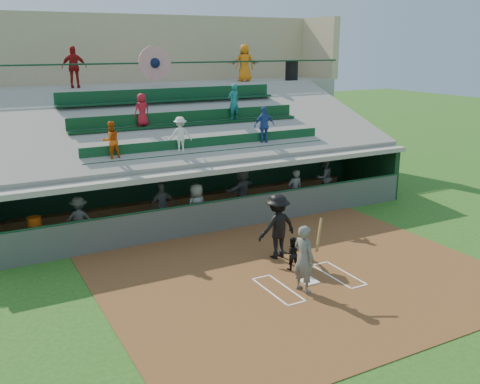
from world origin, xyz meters
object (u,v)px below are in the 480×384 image
batter_at_plate (304,258)px  white_table (39,240)px  home_plate (309,281)px  water_cooler (34,224)px  catcher (292,253)px  trash_bin (292,71)px

batter_at_plate → white_table: 8.63m
home_plate → water_cooler: bearing=136.4°
catcher → white_table: bearing=-20.4°
catcher → white_table: catcher is taller
home_plate → water_cooler: size_ratio=0.98×
batter_at_plate → trash_bin: 15.55m
catcher → water_cooler: water_cooler is taller
white_table → batter_at_plate: bearing=-40.1°
trash_bin → water_cooler: bearing=-155.4°
catcher → trash_bin: 14.34m
white_table → water_cooler: 0.56m
catcher → trash_bin: (7.43, 11.38, 4.57)m
water_cooler → catcher: bearing=-38.5°
batter_at_plate → water_cooler: 8.66m
batter_at_plate → catcher: size_ratio=1.97×
batter_at_plate → catcher: 1.49m
batter_at_plate → water_cooler: batter_at_plate is taller
batter_at_plate → catcher: bearing=69.2°
home_plate → catcher: catcher is taller
water_cooler → trash_bin: bearing=24.6°
home_plate → batter_at_plate: size_ratio=0.22×
catcher → white_table: (-6.28, 5.05, -0.14)m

